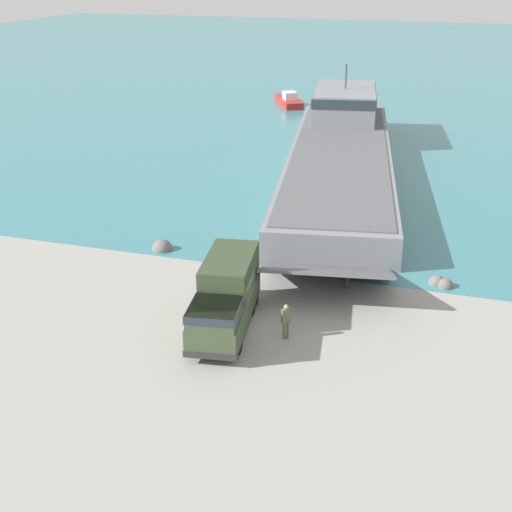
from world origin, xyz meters
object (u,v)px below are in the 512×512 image
(moored_boat_b, at_px, (289,101))
(mooring_bollard, at_px, (347,281))
(military_truck, at_px, (226,296))
(soldier_on_ramp, at_px, (286,319))
(landing_craft, at_px, (341,146))

(moored_boat_b, relative_size, mooring_bollard, 9.84)
(military_truck, relative_size, moored_boat_b, 1.10)
(soldier_on_ramp, xyz_separation_m, moored_boat_b, (-15.39, 56.86, -0.49))
(soldier_on_ramp, bearing_deg, mooring_bollard, -48.74)
(military_truck, xyz_separation_m, mooring_bollard, (4.89, 6.33, -1.28))
(landing_craft, bearing_deg, soldier_on_ramp, -93.15)
(military_truck, distance_m, soldier_on_ramp, 3.25)
(moored_boat_b, distance_m, mooring_bollard, 53.08)
(mooring_bollard, bearing_deg, moored_boat_b, 108.80)
(soldier_on_ramp, height_order, moored_boat_b, soldier_on_ramp)
(military_truck, distance_m, moored_boat_b, 57.89)
(landing_craft, xyz_separation_m, moored_boat_b, (-11.71, 25.58, -1.21))
(landing_craft, height_order, soldier_on_ramp, landing_craft)
(military_truck, bearing_deg, mooring_bollard, 133.30)
(soldier_on_ramp, distance_m, mooring_bollard, 6.85)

